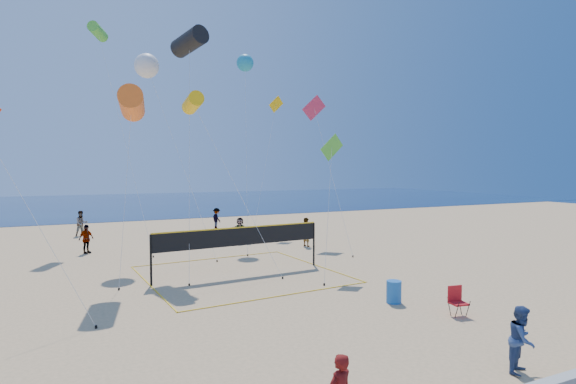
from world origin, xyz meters
name	(u,v)px	position (x,y,z in m)	size (l,w,h in m)	color
ground	(372,373)	(0.00, 0.00, 0.00)	(120.00, 120.00, 0.00)	tan
ocean	(127,203)	(0.00, 62.00, 0.01)	(140.00, 50.00, 0.03)	#101F4D
bystander_a	(522,339)	(3.47, -1.57, 0.85)	(0.83, 0.65, 1.71)	navy
far_person_0	(86,239)	(-6.26, 20.66, 0.88)	(1.04, 0.43, 1.77)	gray
far_person_1	(240,230)	(3.50, 20.35, 0.89)	(1.64, 0.52, 1.77)	gray
far_person_2	(306,232)	(7.06, 17.18, 0.96)	(0.70, 0.46, 1.92)	gray
far_person_3	(81,223)	(-6.46, 28.64, 0.97)	(0.94, 0.73, 1.93)	gray
far_person_4	(217,218)	(4.12, 28.25, 0.89)	(1.15, 0.66, 1.78)	gray
camp_chair	(457,299)	(5.37, 2.43, 0.58)	(0.63, 0.75, 1.14)	red
trash_barrel	(394,292)	(4.30, 4.56, 0.43)	(0.57, 0.57, 0.86)	#1B60B5
volleyball_net	(240,242)	(0.47, 11.50, 1.60)	(9.40, 9.27, 2.34)	black
kite_0	(132,104)	(-4.32, 12.68, 8.15)	(1.62, 3.13, 8.87)	orange
kite_1	(189,42)	(-0.69, 16.79, 12.40)	(2.55, 7.80, 13.12)	black
kite_2	(193,103)	(-1.22, 13.87, 8.52)	(3.64, 5.05, 9.05)	yellow
kite_4	(331,155)	(5.05, 10.58, 5.89)	(2.78, 2.95, 6.97)	#50BE37
kite_5	(315,114)	(9.06, 19.64, 9.16)	(2.29, 7.41, 10.56)	#C92E4F
kite_6	(147,66)	(-2.74, 19.14, 11.33)	(3.80, 5.06, 12.07)	silver
kite_7	(245,63)	(4.68, 22.41, 12.92)	(3.04, 7.45, 13.56)	teal
kite_8	(98,32)	(-5.09, 26.44, 15.02)	(3.15, 9.89, 15.57)	#50BE37
kite_9	(274,113)	(8.06, 24.80, 9.68)	(4.79, 5.18, 11.22)	yellow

